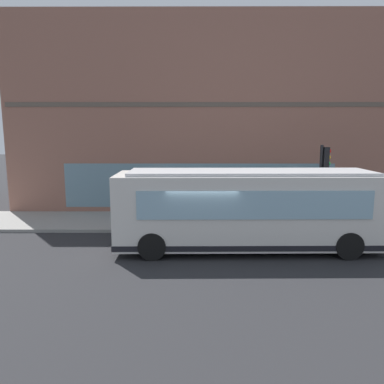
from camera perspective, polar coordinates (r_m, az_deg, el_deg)
ground at (r=14.15m, az=1.48°, el=-9.23°), size 120.00×120.00×0.00m
sidewalk_curb at (r=18.47m, az=1.19°, el=-4.53°), size 3.84×40.00×0.15m
building_corner at (r=24.03m, az=0.99°, el=11.42°), size 8.39×20.96×10.76m
city_bus_nearside at (r=14.17m, az=8.76°, el=-2.79°), size 2.72×10.08×3.07m
traffic_light_near_corner at (r=17.59m, az=19.71°, el=3.17°), size 0.32×0.49×3.77m
fire_hydrant at (r=19.76m, az=6.71°, el=-2.37°), size 0.35×0.35×0.74m
pedestrian_near_building_entrance at (r=19.81m, az=13.80°, el=-0.75°), size 0.32×0.32×1.69m
pedestrian_near_hydrant at (r=19.18m, az=-11.45°, el=-0.90°), size 0.32×0.32×1.74m
pedestrian_walking_along_curb at (r=19.75m, az=18.58°, el=-0.99°), size 0.32×0.32×1.70m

